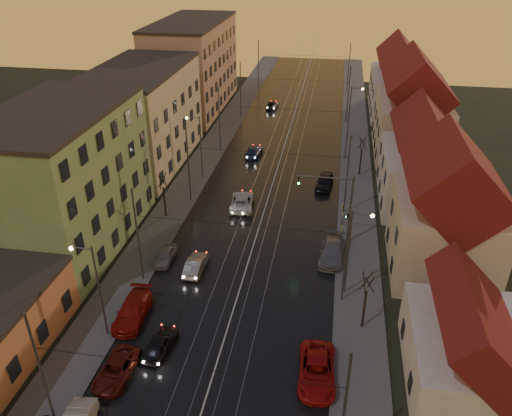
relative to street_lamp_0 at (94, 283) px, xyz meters
The scene contains 47 objects.
ground 10.52m from the street_lamp_0, 12.39° to the right, with size 160.00×160.00×0.00m, color black.
road 39.38m from the street_lamp_0, 76.53° to the left, with size 16.00×120.00×0.04m, color black.
sidewalk_left 38.31m from the street_lamp_0, 91.35° to the left, with size 4.00×120.00×0.15m, color #4C4C4C.
sidewalk_right 42.80m from the street_lamp_0, 63.31° to the left, with size 4.00×120.00×0.15m, color #4C4C4C.
tram_rail_0 38.92m from the street_lamp_0, 79.70° to the left, with size 0.06×120.00×0.03m, color gray.
tram_rail_1 39.20m from the street_lamp_0, 77.63° to the left, with size 0.06×120.00×0.03m, color gray.
tram_rail_2 39.56m from the street_lamp_0, 75.43° to the left, with size 0.06×120.00×0.03m, color gray.
tram_rail_3 39.94m from the street_lamp_0, 73.43° to the left, with size 0.06×120.00×0.03m, color gray.
apartment_left_1 14.73m from the street_lamp_0, 124.98° to the left, with size 10.00×18.00×13.00m, color #5C8B58.
apartment_left_2 33.10m from the street_lamp_0, 104.70° to the left, with size 10.00×20.00×12.00m, color #BBB190.
apartment_left_3 56.67m from the street_lamp_0, 98.53° to the left, with size 10.00×24.00×14.00m, color tan.
house_right_0 26.18m from the street_lamp_0, ahead, with size 8.16×10.20×5.80m.
house_right_1 29.17m from the street_lamp_0, 26.47° to the left, with size 8.67×10.20×10.80m.
house_right_2 36.84m from the street_lamp_0, 44.89° to the left, with size 9.18×12.24×9.20m.
house_right_3 48.61m from the street_lamp_0, 57.52° to the left, with size 9.18×14.28×11.50m.
house_right_4 64.52m from the street_lamp_0, 66.13° to the left, with size 9.18×16.32×10.00m.
catenary_pole_l_0 8.03m from the street_lamp_0, 86.39° to the right, with size 0.16×0.16×9.00m, color #595B60.
catenary_pole_r_0 19.43m from the street_lamp_0, 24.32° to the right, with size 0.16×0.16×9.00m, color #595B60.
catenary_pole_l_1 7.03m from the street_lamp_0, 85.88° to the left, with size 0.16×0.16×9.00m, color #595B60.
catenary_pole_r_1 19.04m from the street_lamp_0, 21.57° to the left, with size 0.16×0.16×9.00m, color #595B60.
catenary_pole_l_2 22.01m from the street_lamp_0, 88.69° to the left, with size 0.16×0.16×9.00m, color #595B60.
catenary_pole_r_2 28.24m from the street_lamp_0, 51.17° to the left, with size 0.16×0.16×9.00m, color #595B60.
catenary_pole_l_3 37.01m from the street_lamp_0, 89.22° to the left, with size 0.16×0.16×9.00m, color #595B60.
catenary_pole_r_3 41.02m from the street_lamp_0, 64.43° to the left, with size 0.16×0.16×9.00m, color #595B60.
catenary_pole_l_4 52.00m from the street_lamp_0, 89.44° to the left, with size 0.16×0.16×9.00m, color #595B60.
catenary_pole_r_4 54.93m from the street_lamp_0, 71.20° to the left, with size 0.16×0.16×9.00m, color #595B60.
catenary_pole_l_5 70.00m from the street_lamp_0, 89.59° to the left, with size 0.16×0.16×9.00m, color #595B60.
catenary_pole_r_5 72.21m from the street_lamp_0, 75.81° to the left, with size 0.16×0.16×9.00m, color #595B60.
street_lamp_0 is the anchor object (origin of this frame).
street_lamp_1 19.89m from the street_lamp_0, 23.72° to the left, with size 1.75×0.32×8.00m.
street_lamp_2 28.00m from the street_lamp_0, 90.00° to the left, with size 1.75×0.32×8.00m.
street_lamp_3 47.62m from the street_lamp_0, 67.52° to the left, with size 1.75×0.32×8.00m.
traffic_light_mast 23.42m from the street_lamp_0, 43.10° to the left, with size 5.30×0.32×7.20m.
bare_tree_0 18.19m from the street_lamp_0, 93.47° to the left, with size 1.09×1.09×5.11m.
bare_tree_1 19.86m from the street_lamp_0, 11.71° to the left, with size 1.09×1.09×5.11m.
bare_tree_2 37.56m from the street_lamp_0, 58.63° to the left, with size 1.09×1.09×5.11m.
driving_car_0 6.44m from the street_lamp_0, 10.70° to the right, with size 1.55×3.85×1.31m, color black.
driving_car_1 11.05m from the street_lamp_0, 62.70° to the left, with size 1.41×4.03×1.33m, color #A3A2A8.
driving_car_2 22.86m from the street_lamp_0, 73.02° to the left, with size 2.42×5.24×1.46m, color silver.
driving_car_3 36.71m from the street_lamp_0, 81.50° to the left, with size 1.84×4.52×1.31m, color navy.
driving_car_4 57.72m from the street_lamp_0, 85.03° to the left, with size 1.56×3.88×1.32m, color black.
parked_left_1 6.21m from the street_lamp_0, 54.33° to the right, with size 2.04×4.42×1.23m, color #5E1710.
parked_left_2 4.88m from the street_lamp_0, 54.56° to the left, with size 2.11×5.19×1.51m, color #A21510.
parked_left_3 11.04m from the street_lamp_0, 81.50° to the left, with size 1.45×3.60×1.23m, color #A3A2A8.
parked_right_0 16.74m from the street_lamp_0, ahead, with size 2.48×5.37×1.49m, color #AB1111.
parked_right_1 21.57m from the street_lamp_0, 37.90° to the left, with size 2.15×5.29×1.54m, color gray.
parked_right_2 32.05m from the street_lamp_0, 61.17° to the left, with size 1.83×4.54×1.55m, color black.
Camera 1 is at (6.94, -24.19, 26.72)m, focal length 35.00 mm.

